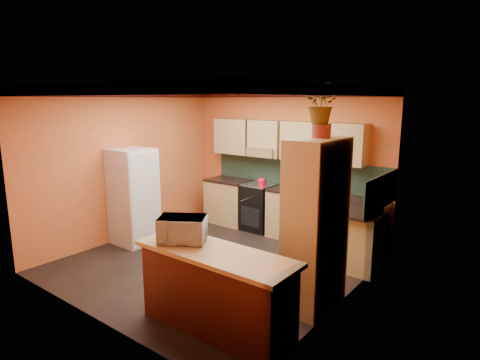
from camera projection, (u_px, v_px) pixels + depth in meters
The scene contains 15 objects.
room_shell at pixel (226, 129), 6.14m from camera, with size 4.24×4.24×2.72m.
base_cabinets_back at pixel (286, 213), 7.53m from camera, with size 3.65×0.60×0.88m, color tan.
countertop_back at pixel (287, 189), 7.44m from camera, with size 3.65×0.62×0.04m, color black.
stove at pixel (259, 207), 7.90m from camera, with size 0.58×0.58×0.91m, color black.
kettle at pixel (262, 181), 7.69m from camera, with size 0.17×0.17×0.18m, color red, non-canonical shape.
sink at pixel (325, 193), 6.97m from camera, with size 0.48×0.40×0.03m, color silver.
base_cabinets_right at pixel (353, 241), 6.06m from camera, with size 0.60×0.80×0.88m, color tan.
countertop_right at pixel (355, 211), 5.97m from camera, with size 0.62×0.80×0.04m, color black.
fridge at pixel (133, 197), 7.10m from camera, with size 0.68×0.66×1.70m, color silver.
pantry at pixel (316, 225), 4.85m from camera, with size 0.48×0.90×2.10m, color tan.
fern_pot at pixel (321, 131), 4.67m from camera, with size 0.22×0.22×0.16m, color maroon.
fern at pixel (322, 104), 4.60m from camera, with size 0.42×0.36×0.47m, color tan.
breakfast_bar at pixel (216, 293), 4.43m from camera, with size 1.80×0.55×0.88m, color #541F13.
bar_top at pixel (215, 253), 4.34m from camera, with size 1.90×0.65×0.05m, color tan.
microwave at pixel (182, 229), 4.60m from camera, with size 0.53×0.36×0.29m, color silver.
Camera 1 is at (3.95, -4.48, 2.54)m, focal length 30.00 mm.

